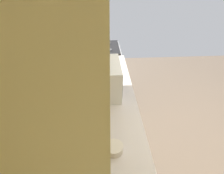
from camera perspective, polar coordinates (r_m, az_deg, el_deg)
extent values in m
plane|color=brown|center=(3.02, 25.56, -16.78)|extent=(6.18, 6.18, 0.00)
cube|color=#EAD18A|center=(1.88, -14.33, 5.62)|extent=(3.98, 0.12, 2.64)
cube|color=beige|center=(2.11, -1.73, -20.71)|extent=(3.04, 0.64, 0.90)
cube|color=silver|center=(1.76, -1.98, -11.66)|extent=(3.07, 0.67, 0.02)
cube|color=#332819|center=(2.27, 6.54, -15.80)|extent=(0.01, 0.01, 0.83)
cube|color=#332819|center=(2.58, 4.99, -8.62)|extent=(0.01, 0.01, 0.83)
cube|color=#332819|center=(2.91, 3.83, -3.02)|extent=(0.01, 0.01, 0.83)
cube|color=beige|center=(1.30, -10.44, 20.62)|extent=(1.84, 0.32, 0.71)
cube|color=#B7BABF|center=(3.55, -2.94, 4.15)|extent=(0.66, 0.63, 0.92)
cube|color=black|center=(3.58, 2.23, 3.66)|extent=(0.51, 0.01, 0.51)
cube|color=black|center=(3.35, -3.16, 11.28)|extent=(0.62, 0.60, 0.02)
cube|color=#B7BABF|center=(3.33, -8.40, 12.34)|extent=(0.62, 0.04, 0.18)
cylinder|color=#38383D|center=(3.21, -1.07, 10.66)|extent=(0.11, 0.11, 0.01)
cylinder|color=#38383D|center=(3.48, -1.30, 12.42)|extent=(0.11, 0.11, 0.01)
cylinder|color=#38383D|center=(3.21, -5.19, 10.53)|extent=(0.11, 0.11, 0.01)
cylinder|color=#38383D|center=(3.48, -5.12, 12.29)|extent=(0.11, 0.11, 0.01)
cube|color=white|center=(2.10, -3.13, 2.50)|extent=(0.50, 0.40, 0.34)
cube|color=black|center=(2.07, 2.53, 2.06)|extent=(0.31, 0.01, 0.24)
cube|color=#2D2D33|center=(2.28, 1.93, 5.10)|extent=(0.09, 0.01, 0.24)
cylinder|color=silver|center=(1.56, 0.52, -17.16)|extent=(0.14, 0.14, 0.05)
cylinder|color=beige|center=(1.55, 0.52, -16.84)|extent=(0.12, 0.12, 0.03)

